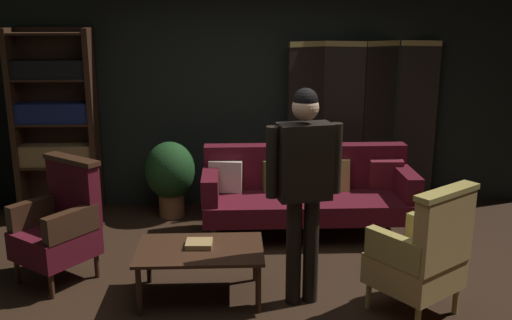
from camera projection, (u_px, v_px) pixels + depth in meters
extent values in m
plane|color=black|center=(260.00, 301.00, 4.62)|extent=(10.00, 10.00, 0.00)
cube|color=black|center=(250.00, 85.00, 6.62)|extent=(7.20, 0.10, 2.80)
cube|color=black|center=(305.00, 127.00, 6.57)|extent=(0.43, 0.22, 1.90)
cube|color=tan|center=(307.00, 44.00, 6.33)|extent=(0.43, 0.23, 0.06)
cube|color=black|center=(343.00, 126.00, 6.62)|extent=(0.45, 0.14, 1.90)
cube|color=tan|center=(346.00, 44.00, 6.39)|extent=(0.46, 0.15, 0.06)
cube|color=black|center=(379.00, 124.00, 6.68)|extent=(0.43, 0.22, 1.90)
cube|color=tan|center=(384.00, 43.00, 6.44)|extent=(0.43, 0.23, 0.06)
cube|color=black|center=(415.00, 124.00, 6.73)|extent=(0.45, 0.15, 1.90)
cube|color=tan|center=(421.00, 43.00, 6.49)|extent=(0.45, 0.16, 0.06)
cube|color=#382114|center=(17.00, 124.00, 6.35)|extent=(0.06, 0.32, 2.05)
cube|color=#382114|center=(94.00, 123.00, 6.39)|extent=(0.06, 0.32, 2.05)
cube|color=#382114|center=(59.00, 121.00, 6.51)|extent=(0.90, 0.02, 2.05)
cube|color=#382114|center=(63.00, 206.00, 6.62)|extent=(0.86, 0.30, 0.02)
cube|color=#382114|center=(59.00, 166.00, 6.49)|extent=(0.86, 0.30, 0.02)
cube|color=#9E7A47|center=(58.00, 155.00, 6.44)|extent=(0.78, 0.22, 0.23)
cube|color=#382114|center=(55.00, 123.00, 6.37)|extent=(0.86, 0.30, 0.02)
cube|color=navy|center=(54.00, 113.00, 6.32)|extent=(0.78, 0.22, 0.22)
cube|color=#382114|center=(51.00, 79.00, 6.25)|extent=(0.86, 0.30, 0.02)
cube|color=black|center=(50.00, 69.00, 6.20)|extent=(0.78, 0.22, 0.20)
cube|color=#382114|center=(47.00, 34.00, 6.12)|extent=(0.86, 0.30, 0.02)
cylinder|color=#382114|center=(213.00, 238.00, 5.59)|extent=(0.07, 0.07, 0.22)
cylinder|color=#382114|center=(408.00, 235.00, 5.67)|extent=(0.07, 0.07, 0.22)
cylinder|color=#382114|center=(215.00, 216.00, 6.17)|extent=(0.07, 0.07, 0.22)
cylinder|color=#382114|center=(392.00, 213.00, 6.24)|extent=(0.07, 0.07, 0.22)
cube|color=#4C0F19|center=(308.00, 206.00, 5.86)|extent=(2.10, 0.76, 0.20)
cube|color=#4C0F19|center=(305.00, 166.00, 6.08)|extent=(2.10, 0.18, 0.46)
cube|color=#4C0F19|center=(210.00, 185.00, 5.76)|extent=(0.16, 0.68, 0.26)
cube|color=#4C0F19|center=(405.00, 183.00, 5.84)|extent=(0.16, 0.68, 0.26)
cube|color=beige|center=(226.00, 177.00, 5.96)|extent=(0.35, 0.17, 0.34)
cube|color=#4C5123|center=(279.00, 177.00, 5.98)|extent=(0.36, 0.19, 0.35)
cube|color=tan|center=(333.00, 176.00, 6.00)|extent=(0.34, 0.16, 0.35)
cube|color=maroon|center=(385.00, 175.00, 6.02)|extent=(0.35, 0.17, 0.35)
cylinder|color=#382114|center=(139.00, 291.00, 4.36)|extent=(0.04, 0.04, 0.39)
cylinder|color=#382114|center=(258.00, 289.00, 4.40)|extent=(0.04, 0.04, 0.39)
cylinder|color=#382114|center=(149.00, 261.00, 4.88)|extent=(0.04, 0.04, 0.39)
cylinder|color=#382114|center=(255.00, 259.00, 4.92)|extent=(0.04, 0.04, 0.39)
cube|color=#382114|center=(200.00, 250.00, 4.59)|extent=(1.00, 0.64, 0.03)
cylinder|color=tan|center=(406.00, 278.00, 4.76)|extent=(0.04, 0.04, 0.22)
cylinder|color=tan|center=(369.00, 295.00, 4.48)|extent=(0.04, 0.04, 0.22)
cylinder|color=tan|center=(455.00, 300.00, 4.41)|extent=(0.04, 0.04, 0.22)
cylinder|color=tan|center=(418.00, 320.00, 4.13)|extent=(0.04, 0.04, 0.22)
cube|color=tan|center=(414.00, 270.00, 4.39)|extent=(0.78, 0.78, 0.24)
cube|color=tan|center=(444.00, 231.00, 4.11)|extent=(0.53, 0.42, 0.54)
cube|color=tan|center=(448.00, 192.00, 4.04)|extent=(0.56, 0.45, 0.04)
cube|color=tan|center=(435.00, 234.00, 4.47)|extent=(0.36, 0.46, 0.22)
cube|color=tan|center=(395.00, 250.00, 4.18)|extent=(0.36, 0.46, 0.22)
cylinder|color=#382114|center=(17.00, 271.00, 4.89)|extent=(0.04, 0.04, 0.22)
cylinder|color=#382114|center=(51.00, 286.00, 4.63)|extent=(0.04, 0.04, 0.22)
cylinder|color=#382114|center=(63.00, 253.00, 5.25)|extent=(0.04, 0.04, 0.22)
cylinder|color=#382114|center=(97.00, 265.00, 5.00)|extent=(0.04, 0.04, 0.22)
cube|color=#4C0F19|center=(55.00, 243.00, 4.88)|extent=(0.79, 0.79, 0.24)
cube|color=#4C0F19|center=(74.00, 192.00, 4.97)|extent=(0.52, 0.44, 0.54)
cube|color=#382114|center=(71.00, 159.00, 4.89)|extent=(0.55, 0.47, 0.04)
cube|color=#382114|center=(35.00, 212.00, 4.96)|extent=(0.38, 0.45, 0.22)
cube|color=#382114|center=(71.00, 224.00, 4.69)|extent=(0.38, 0.45, 0.22)
cylinder|color=black|center=(311.00, 250.00, 4.53)|extent=(0.12, 0.12, 0.86)
cylinder|color=black|center=(294.00, 252.00, 4.49)|extent=(0.12, 0.12, 0.86)
cube|color=maroon|center=(304.00, 193.00, 4.39)|extent=(0.35, 0.22, 0.09)
cube|color=black|center=(304.00, 162.00, 4.32)|extent=(0.43, 0.28, 0.58)
cube|color=white|center=(300.00, 154.00, 4.42)|extent=(0.14, 0.04, 0.41)
cube|color=maroon|center=(300.00, 124.00, 4.37)|extent=(0.09, 0.04, 0.04)
cylinder|color=black|center=(336.00, 158.00, 4.38)|extent=(0.09, 0.09, 0.54)
cylinder|color=black|center=(272.00, 162.00, 4.26)|extent=(0.09, 0.09, 0.54)
sphere|color=tan|center=(305.00, 107.00, 4.22)|extent=(0.20, 0.20, 0.20)
sphere|color=black|center=(306.00, 100.00, 4.21)|extent=(0.18, 0.18, 0.18)
cylinder|color=brown|center=(172.00, 204.00, 6.46)|extent=(0.28, 0.28, 0.28)
ellipsoid|color=#193D19|center=(170.00, 170.00, 6.36)|extent=(0.56, 0.56, 0.64)
cube|color=#9E7A47|center=(199.00, 244.00, 4.62)|extent=(0.22, 0.19, 0.04)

